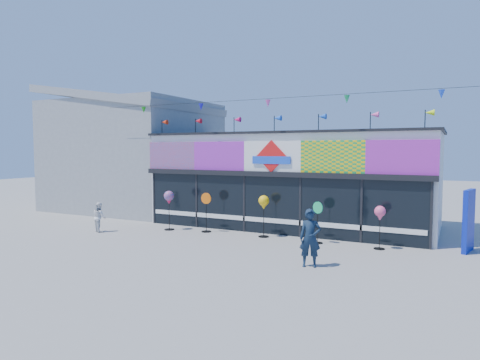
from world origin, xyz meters
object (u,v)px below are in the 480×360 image
Objects in this scene: spinner_3 at (318,221)px; spinner_4 at (380,214)px; spinner_1 at (206,211)px; spinner_2 at (264,204)px; adult_man at (310,238)px; spinner_0 at (169,199)px; blue_sign at (469,221)px; child at (99,217)px.

spinner_3 reaches higher than spinner_4.
spinner_2 is at bearing 2.87° from spinner_1.
spinner_4 is 3.49m from adult_man.
spinner_3 is (6.31, 0.27, -0.52)m from spinner_0.
spinner_2 is 4.37m from adult_man.
spinner_1 is (-9.46, -0.94, -0.19)m from blue_sign.
spinner_0 is (-11.09, -1.24, 0.28)m from blue_sign.
adult_man reaches higher than spinner_4.
spinner_0 is at bearing -159.95° from blue_sign.
adult_man reaches higher than spinner_3.
adult_man is (5.38, -3.13, -0.02)m from spinner_1.
adult_man is at bearing -121.43° from blue_sign.
blue_sign is 1.37× the size of spinner_3.
spinner_1 is 4.68m from spinner_3.
spinner_4 is (2.13, 0.06, 0.39)m from spinner_3.
spinner_0 reaches higher than spinner_3.
spinner_0 is 2.91m from child.
spinner_2 is 1.07× the size of spinner_3.
adult_man is (0.70, -3.10, 0.04)m from spinner_3.
child is at bearing -162.38° from spinner_2.
spinner_3 is (-4.78, -0.97, -0.24)m from blue_sign.
blue_sign is at bearing 6.40° from spinner_0.
spinner_0 is 1.02× the size of spinner_1.
adult_man reaches higher than spinner_0.
blue_sign is at bearing -143.23° from child.
spinner_4 is (4.31, -0.10, -0.11)m from spinner_2.
spinner_0 reaches higher than spinner_2.
spinner_2 is at bearing 114.72° from adult_man.
spinner_2 reaches higher than spinner_4.
adult_man is at bearing -21.96° from spinner_0.
adult_man is (-1.43, -3.16, -0.35)m from spinner_4.
spinner_1 is 6.23m from adult_man.
spinner_2 is (4.13, 0.43, -0.02)m from spinner_0.
adult_man is at bearing -30.21° from spinner_1.
blue_sign is 4.88m from spinner_3.
spinner_2 is at bearing 175.81° from spinner_3.
adult_man is (-4.08, -4.07, -0.20)m from blue_sign.
spinner_0 reaches higher than spinner_1.
spinner_4 is at bearing -144.98° from child.
spinner_2 reaches higher than spinner_1.
child is at bearing -145.10° from spinner_0.
blue_sign is at bearing 11.49° from spinner_3.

